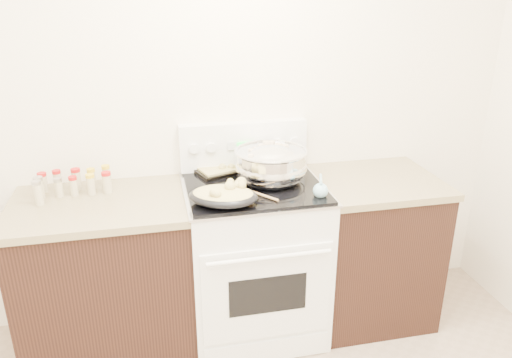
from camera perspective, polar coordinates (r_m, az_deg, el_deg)
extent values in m
cube|color=white|center=(2.92, -8.53, 8.72)|extent=(4.00, 0.05, 2.70)
cube|color=black|center=(2.96, -16.48, -11.01)|extent=(0.90, 0.64, 0.88)
cube|color=brown|center=(2.74, -17.48, -2.86)|extent=(0.93, 0.67, 0.04)
cube|color=black|center=(3.20, 12.75, -7.92)|extent=(0.70, 0.64, 0.88)
cube|color=brown|center=(3.01, 13.46, -0.26)|extent=(0.73, 0.67, 0.04)
cube|color=white|center=(2.97, -0.21, -9.37)|extent=(0.76, 0.66, 0.92)
cube|color=white|center=(2.70, 1.34, -13.05)|extent=(0.70, 0.01, 0.55)
cube|color=black|center=(2.69, 1.37, -13.13)|extent=(0.42, 0.01, 0.22)
cylinder|color=white|center=(2.54, 1.60, -8.98)|extent=(0.65, 0.02, 0.02)
cube|color=white|center=(2.93, 1.26, -19.06)|extent=(0.70, 0.01, 0.14)
cube|color=silver|center=(2.76, -0.22, -1.05)|extent=(0.78, 0.68, 0.01)
cube|color=black|center=(2.76, -0.22, -0.82)|extent=(0.74, 0.64, 0.01)
cube|color=white|center=(2.98, -1.43, 3.89)|extent=(0.76, 0.07, 0.28)
cylinder|color=white|center=(2.89, -7.11, 3.46)|extent=(0.06, 0.02, 0.06)
cylinder|color=white|center=(2.90, -5.14, 3.61)|extent=(0.06, 0.02, 0.06)
cylinder|color=white|center=(2.97, 2.54, 4.13)|extent=(0.06, 0.02, 0.06)
cylinder|color=white|center=(3.00, 4.39, 4.24)|extent=(0.06, 0.02, 0.06)
cube|color=#19E533|center=(2.93, -1.27, 3.90)|extent=(0.09, 0.00, 0.04)
cube|color=silver|center=(2.92, -2.81, 3.79)|extent=(0.05, 0.00, 0.05)
cube|color=silver|center=(2.95, 0.26, 4.00)|extent=(0.05, 0.00, 0.05)
ellipsoid|color=silver|center=(2.79, 1.72, 1.32)|extent=(0.45, 0.45, 0.24)
cylinder|color=silver|center=(2.81, 1.71, -0.10)|extent=(0.22, 0.22, 0.01)
torus|color=silver|center=(2.75, 1.75, 3.21)|extent=(0.41, 0.41, 0.02)
cylinder|color=silver|center=(2.78, 1.73, 1.83)|extent=(0.39, 0.39, 0.13)
cylinder|color=brown|center=(2.76, 1.74, 2.97)|extent=(0.36, 0.36, 0.00)
cube|color=beige|center=(2.85, 3.34, 3.67)|extent=(0.04, 0.04, 0.03)
cube|color=beige|center=(2.68, 1.82, 2.51)|extent=(0.04, 0.04, 0.02)
cube|color=beige|center=(2.89, 1.17, 3.99)|extent=(0.04, 0.04, 0.03)
cube|color=beige|center=(2.69, -0.61, 2.59)|extent=(0.03, 0.03, 0.02)
cube|color=beige|center=(2.77, -0.51, 3.16)|extent=(0.04, 0.04, 0.03)
cube|color=beige|center=(2.77, -0.18, 3.16)|extent=(0.04, 0.04, 0.03)
cube|color=beige|center=(2.86, 2.58, 3.74)|extent=(0.05, 0.05, 0.03)
cube|color=beige|center=(2.70, 2.88, 2.65)|extent=(0.04, 0.04, 0.03)
cube|color=beige|center=(2.84, 0.59, 3.66)|extent=(0.04, 0.04, 0.03)
cube|color=beige|center=(2.75, 1.23, 3.07)|extent=(0.04, 0.04, 0.02)
cube|color=beige|center=(2.88, 1.17, 3.92)|extent=(0.04, 0.04, 0.03)
cube|color=beige|center=(2.90, 1.81, 4.06)|extent=(0.04, 0.04, 0.03)
cube|color=beige|center=(2.79, 0.16, 3.31)|extent=(0.04, 0.04, 0.03)
ellipsoid|color=black|center=(2.52, -3.78, -2.00)|extent=(0.42, 0.36, 0.08)
ellipsoid|color=tan|center=(2.51, -3.79, -1.74)|extent=(0.38, 0.32, 0.06)
sphere|color=tan|center=(2.51, -3.02, -0.86)|extent=(0.06, 0.06, 0.06)
sphere|color=tan|center=(2.44, -4.87, -1.55)|extent=(0.04, 0.04, 0.04)
sphere|color=tan|center=(2.57, -2.94, -0.34)|extent=(0.04, 0.04, 0.04)
sphere|color=tan|center=(2.44, -4.48, -1.72)|extent=(0.04, 0.04, 0.04)
sphere|color=tan|center=(2.55, -2.07, -0.49)|extent=(0.04, 0.04, 0.04)
sphere|color=tan|center=(2.53, -1.63, -0.71)|extent=(0.04, 0.04, 0.04)
sphere|color=tan|center=(2.56, -1.69, -0.36)|extent=(0.05, 0.05, 0.05)
sphere|color=tan|center=(2.54, -2.26, -0.71)|extent=(0.04, 0.04, 0.04)
cube|color=black|center=(2.99, -3.54, 1.28)|extent=(0.44, 0.37, 0.02)
cube|color=tan|center=(2.98, -3.55, 1.50)|extent=(0.39, 0.32, 0.02)
sphere|color=tan|center=(3.01, -2.74, 1.99)|extent=(0.04, 0.04, 0.04)
sphere|color=tan|center=(3.03, -3.80, 2.12)|extent=(0.04, 0.04, 0.04)
sphere|color=tan|center=(2.93, -3.87, 1.38)|extent=(0.04, 0.04, 0.04)
sphere|color=tan|center=(2.99, -3.98, 1.78)|extent=(0.04, 0.04, 0.04)
sphere|color=tan|center=(2.93, -2.82, 1.42)|extent=(0.04, 0.04, 0.04)
sphere|color=tan|center=(2.94, -1.90, 1.53)|extent=(0.04, 0.04, 0.04)
sphere|color=tan|center=(3.06, -2.06, 2.22)|extent=(0.04, 0.04, 0.04)
sphere|color=tan|center=(2.99, -3.79, 1.75)|extent=(0.04, 0.04, 0.04)
sphere|color=tan|center=(2.94, -2.91, 1.43)|extent=(0.03, 0.03, 0.03)
sphere|color=tan|center=(2.99, -6.21, 1.70)|extent=(0.05, 0.05, 0.05)
cylinder|color=tan|center=(2.62, 0.29, -1.71)|extent=(0.17, 0.22, 0.01)
sphere|color=tan|center=(2.53, -0.75, -2.52)|extent=(0.04, 0.04, 0.04)
sphere|color=#8FC4D5|center=(2.63, 7.38, -1.33)|extent=(0.08, 0.08, 0.08)
cylinder|color=#8FC4D5|center=(2.72, 7.41, 0.05)|extent=(0.10, 0.25, 0.07)
cylinder|color=#BFB28C|center=(2.96, -23.16, -0.49)|extent=(0.05, 0.05, 0.09)
cylinder|color=#B21414|center=(2.94, -23.31, 0.48)|extent=(0.05, 0.05, 0.02)
cylinder|color=#BFB28C|center=(2.94, -21.70, -0.32)|extent=(0.04, 0.04, 0.10)
cylinder|color=#B21414|center=(2.91, -21.86, 0.76)|extent=(0.04, 0.04, 0.02)
cylinder|color=#BFB28C|center=(2.91, -19.80, -0.19)|extent=(0.05, 0.05, 0.11)
cylinder|color=#B21414|center=(2.89, -19.96, 0.95)|extent=(0.05, 0.05, 0.02)
cylinder|color=#BFB28C|center=(2.90, -18.24, -0.13)|extent=(0.04, 0.04, 0.10)
cylinder|color=gold|center=(2.88, -18.37, 0.96)|extent=(0.04, 0.04, 0.02)
cylinder|color=#BFB28C|center=(2.90, -16.70, 0.16)|extent=(0.04, 0.04, 0.11)
cylinder|color=gold|center=(2.88, -16.83, 1.33)|extent=(0.04, 0.04, 0.02)
cylinder|color=#BFB28C|center=(2.88, -23.51, -1.06)|extent=(0.05, 0.05, 0.10)
cylinder|color=#B2B2B7|center=(2.86, -23.68, 0.03)|extent=(0.05, 0.05, 0.02)
cylinder|color=#BFB28C|center=(2.85, -21.60, -1.07)|extent=(0.04, 0.04, 0.09)
cylinder|color=#B2B2B7|center=(2.83, -21.75, -0.07)|extent=(0.04, 0.04, 0.02)
cylinder|color=#BFB28C|center=(2.84, -20.10, -0.92)|extent=(0.04, 0.04, 0.09)
cylinder|color=#B21414|center=(2.82, -20.24, 0.10)|extent=(0.04, 0.04, 0.02)
cylinder|color=#BFB28C|center=(2.83, -18.33, -0.74)|extent=(0.04, 0.04, 0.10)
cylinder|color=gold|center=(2.81, -18.47, 0.35)|extent=(0.05, 0.05, 0.02)
cylinder|color=#BFB28C|center=(2.82, -16.65, -0.54)|extent=(0.05, 0.05, 0.10)
cylinder|color=#B21414|center=(2.80, -16.78, 0.59)|extent=(0.05, 0.05, 0.02)
cylinder|color=#BFB28C|center=(2.79, -23.63, -1.63)|extent=(0.04, 0.04, 0.11)
cylinder|color=#B2B2B7|center=(2.76, -23.83, -0.38)|extent=(0.05, 0.05, 0.02)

